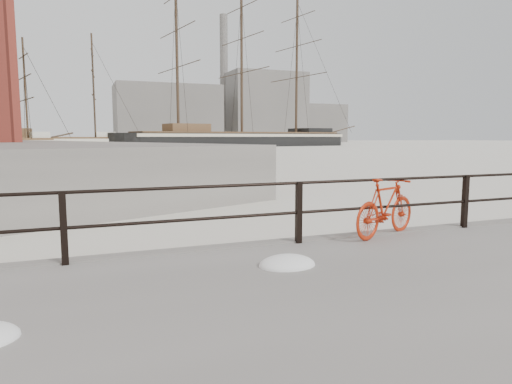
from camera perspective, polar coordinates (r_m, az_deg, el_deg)
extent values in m
plane|color=white|center=(9.72, 23.78, -5.93)|extent=(400.00, 400.00, 0.00)
imported|color=#B1250B|center=(8.15, 15.91, -1.82)|extent=(1.68, 0.84, 1.02)
ellipsoid|color=white|center=(6.17, 3.91, -7.88)|extent=(0.78, 0.62, 0.28)
cube|color=gray|center=(149.25, -11.02, 9.49)|extent=(32.00, 18.00, 18.00)
cube|color=gray|center=(164.06, 0.95, 10.42)|extent=(26.00, 20.00, 24.00)
cube|color=gray|center=(178.19, 7.27, 8.48)|extent=(20.00, 16.00, 14.00)
cylinder|color=gray|center=(165.28, -4.02, 13.86)|extent=(2.80, 2.80, 44.00)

